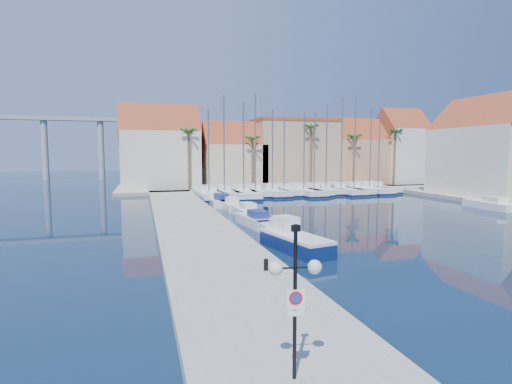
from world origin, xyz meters
TOP-DOWN VIEW (x-y plane):
  - ground at (0.00, 0.00)m, footprint 260.00×260.00m
  - quay_west at (-9.00, 13.50)m, footprint 6.00×77.00m
  - shore_north at (10.00, 48.00)m, footprint 54.00×16.00m
  - lamp_post at (-9.38, -10.16)m, footprint 1.33×0.49m
  - bollard at (-7.29, -1.11)m, footprint 0.22×0.22m
  - fishing_boat at (-3.79, 4.11)m, footprint 3.10×6.09m
  - motorboat_west_0 at (-3.37, 7.88)m, footprint 2.11×6.22m
  - motorboat_west_1 at (-3.76, 12.97)m, footprint 2.29×5.58m
  - motorboat_west_2 at (-3.25, 18.09)m, footprint 2.01×5.49m
  - motorboat_west_3 at (-3.68, 23.02)m, footprint 1.74×5.08m
  - motorboat_west_4 at (-3.99, 27.40)m, footprint 2.89×7.27m
  - motorboat_east_1 at (24.00, 15.71)m, footprint 2.19×6.21m
  - sailboat_0 at (-4.18, 35.41)m, footprint 3.35×11.93m
  - sailboat_1 at (-1.90, 36.26)m, footprint 3.54×10.58m
  - sailboat_2 at (0.67, 35.09)m, footprint 3.83×11.96m
  - sailboat_3 at (2.76, 36.45)m, footprint 2.85×9.65m
  - sailboat_4 at (5.15, 36.03)m, footprint 2.85×10.45m
  - sailboat_5 at (7.04, 36.42)m, footprint 3.22×9.80m
  - sailboat_6 at (9.75, 35.49)m, footprint 3.54×11.46m
  - sailboat_7 at (11.73, 36.06)m, footprint 3.39×10.56m
  - sailboat_8 at (13.72, 36.21)m, footprint 3.10×9.29m
  - sailboat_9 at (15.97, 35.89)m, footprint 3.92×11.79m
  - sailboat_10 at (18.25, 35.80)m, footprint 3.53×10.64m
  - sailboat_11 at (21.04, 36.04)m, footprint 2.98×11.04m
  - sailboat_12 at (22.96, 36.63)m, footprint 3.09×9.92m
  - building_0 at (-10.00, 47.00)m, footprint 12.30×9.00m
  - building_1 at (2.00, 47.00)m, footprint 10.30×8.00m
  - building_2 at (13.00, 48.00)m, footprint 14.20×10.20m
  - building_3 at (25.00, 47.00)m, footprint 10.30×8.00m
  - building_4 at (34.00, 46.00)m, footprint 8.30×8.00m
  - building_6 at (32.00, 24.00)m, footprint 9.00×14.30m
  - palm_0 at (-6.00, 42.00)m, footprint 2.60×2.60m
  - palm_1 at (4.00, 42.00)m, footprint 2.60×2.60m
  - palm_2 at (14.00, 42.00)m, footprint 2.60×2.60m
  - palm_3 at (22.00, 42.00)m, footprint 2.60×2.60m
  - palm_4 at (30.00, 42.00)m, footprint 2.60×2.60m
  - viaduct at (-39.07, 82.00)m, footprint 48.00×2.20m

SIDE VIEW (x-z plane):
  - ground at x=0.00m, z-range 0.00..0.00m
  - quay_west at x=-9.00m, z-range 0.00..0.50m
  - shore_north at x=10.00m, z-range 0.00..0.50m
  - motorboat_west_1 at x=-3.76m, z-range -0.19..1.21m
  - motorboat_west_0 at x=-3.37m, z-range -0.19..1.21m
  - motorboat_west_2 at x=-3.25m, z-range -0.19..1.21m
  - motorboat_west_3 at x=-3.68m, z-range -0.19..1.21m
  - motorboat_west_4 at x=-3.99m, z-range -0.19..1.21m
  - motorboat_east_1 at x=24.00m, z-range -0.19..1.21m
  - sailboat_0 at x=-4.18m, z-range -5.42..6.54m
  - sailboat_6 at x=9.75m, z-range -5.43..6.55m
  - sailboat_2 at x=0.67m, z-range -5.99..7.12m
  - sailboat_5 at x=7.04m, z-range -4.98..6.13m
  - sailboat_11 at x=21.04m, z-range -5.81..6.96m
  - sailboat_7 at x=11.73m, z-range -5.50..6.65m
  - sailboat_4 at x=5.15m, z-range -5.56..6.71m
  - sailboat_12 at x=22.96m, z-range -5.48..6.64m
  - sailboat_9 at x=15.97m, z-range -6.60..7.76m
  - sailboat_1 at x=-1.90m, z-range -6.42..7.61m
  - sailboat_10 at x=18.25m, z-range -6.70..7.91m
  - sailboat_8 at x=13.72m, z-range -6.02..7.24m
  - sailboat_3 at x=2.76m, z-range -6.60..7.84m
  - fishing_boat at x=-3.79m, z-range -0.34..1.69m
  - bollard at x=-7.29m, z-range 0.50..1.05m
  - lamp_post at x=-9.38m, z-range 1.12..5.05m
  - building_1 at x=2.00m, z-range -0.20..10.80m
  - building_3 at x=25.00m, z-range -0.14..11.86m
  - building_2 at x=13.00m, z-range 0.51..12.01m
  - building_6 at x=32.00m, z-range -0.23..13.27m
  - building_0 at x=-10.00m, z-range -0.23..13.27m
  - building_4 at x=34.00m, z-range -0.03..13.97m
  - palm_1 at x=4.00m, z-range 3.56..12.71m
  - palm_3 at x=22.00m, z-range 3.78..13.43m
  - palm_0 at x=-6.00m, z-range 4.00..14.15m
  - palm_4 at x=30.00m, z-range 4.22..14.87m
  - palm_2 at x=14.00m, z-range 4.44..15.59m
  - viaduct at x=-39.07m, z-range 3.02..17.47m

